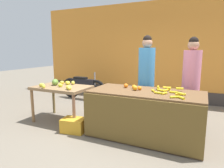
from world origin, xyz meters
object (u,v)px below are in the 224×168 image
object	(u,v)px
vendor_woman_pink_shirt	(191,83)
parked_motorcycle	(83,87)
produce_sack	(113,105)
vendor_woman_blue_shirt	(146,80)
produce_crate	(74,125)

from	to	relation	value
vendor_woman_pink_shirt	parked_motorcycle	bearing A→B (deg)	162.22
vendor_woman_pink_shirt	parked_motorcycle	world-z (taller)	vendor_woman_pink_shirt
vendor_woman_pink_shirt	produce_sack	size ratio (longest dim) A/B	3.73
vendor_woman_blue_shirt	vendor_woman_pink_shirt	world-z (taller)	vendor_woman_blue_shirt
vendor_woman_pink_shirt	produce_crate	bearing A→B (deg)	-148.88
vendor_woman_blue_shirt	produce_sack	bearing A→B (deg)	172.69
vendor_woman_pink_shirt	parked_motorcycle	size ratio (longest dim) A/B	1.13
vendor_woman_blue_shirt	produce_sack	size ratio (longest dim) A/B	3.83
vendor_woman_blue_shirt	produce_crate	distance (m)	1.75
produce_crate	produce_sack	size ratio (longest dim) A/B	0.91
vendor_woman_blue_shirt	produce_sack	xyz separation A→B (m)	(-0.83, 0.11, -0.69)
vendor_woman_blue_shirt	produce_crate	world-z (taller)	vendor_woman_blue_shirt
vendor_woman_blue_shirt	vendor_woman_pink_shirt	xyz separation A→B (m)	(0.88, 0.09, -0.03)
produce_sack	vendor_woman_pink_shirt	bearing A→B (deg)	-0.40
produce_crate	produce_sack	world-z (taller)	produce_sack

